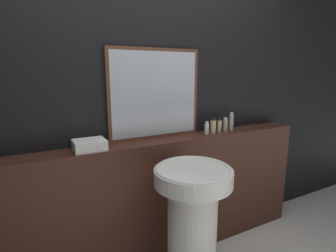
# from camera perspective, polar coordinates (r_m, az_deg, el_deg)

# --- Properties ---
(wall_back) EXTENTS (8.00, 0.06, 2.50)m
(wall_back) POSITION_cam_1_polar(r_m,az_deg,el_deg) (2.11, -1.94, 4.79)
(wall_back) COLOR black
(wall_back) RESTS_ON ground_plane
(vanity_counter) EXTENTS (2.61, 0.21, 0.99)m
(vanity_counter) POSITION_cam_1_polar(r_m,az_deg,el_deg) (2.22, -0.18, -15.38)
(vanity_counter) COLOR #422319
(vanity_counter) RESTS_ON ground_plane
(pedestal_sink) EXTENTS (0.50, 0.50, 0.92)m
(pedestal_sink) POSITION_cam_1_polar(r_m,az_deg,el_deg) (1.85, 5.30, -20.37)
(pedestal_sink) COLOR white
(pedestal_sink) RESTS_ON ground_plane
(mirror) EXTENTS (0.76, 0.03, 0.69)m
(mirror) POSITION_cam_1_polar(r_m,az_deg,el_deg) (2.03, -2.82, 6.92)
(mirror) COLOR #563323
(mirror) RESTS_ON vanity_counter
(towel_stack) EXTENTS (0.21, 0.17, 0.07)m
(towel_stack) POSITION_cam_1_polar(r_m,az_deg,el_deg) (1.84, -16.70, -3.96)
(towel_stack) COLOR white
(towel_stack) RESTS_ON vanity_counter
(shampoo_bottle) EXTENTS (0.04, 0.04, 0.11)m
(shampoo_bottle) POSITION_cam_1_polar(r_m,az_deg,el_deg) (2.22, 8.43, -0.46)
(shampoo_bottle) COLOR white
(shampoo_bottle) RESTS_ON vanity_counter
(conditioner_bottle) EXTENTS (0.05, 0.05, 0.13)m
(conditioner_bottle) POSITION_cam_1_polar(r_m,az_deg,el_deg) (2.26, 9.80, 0.01)
(conditioner_bottle) COLOR #C6B284
(conditioner_bottle) RESTS_ON vanity_counter
(lotion_bottle) EXTENTS (0.04, 0.04, 0.13)m
(lotion_bottle) POSITION_cam_1_polar(r_m,az_deg,el_deg) (2.30, 11.11, 0.09)
(lotion_bottle) COLOR #C6B284
(lotion_bottle) RESTS_ON vanity_counter
(body_wash_bottle) EXTENTS (0.05, 0.05, 0.12)m
(body_wash_bottle) POSITION_cam_1_polar(r_m,az_deg,el_deg) (2.35, 12.34, 0.18)
(body_wash_bottle) COLOR gray
(body_wash_bottle) RESTS_ON vanity_counter
(hand_soap_bottle) EXTENTS (0.04, 0.04, 0.16)m
(hand_soap_bottle) POSITION_cam_1_polar(r_m,az_deg,el_deg) (2.38, 13.59, 0.79)
(hand_soap_bottle) COLOR gray
(hand_soap_bottle) RESTS_ON vanity_counter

